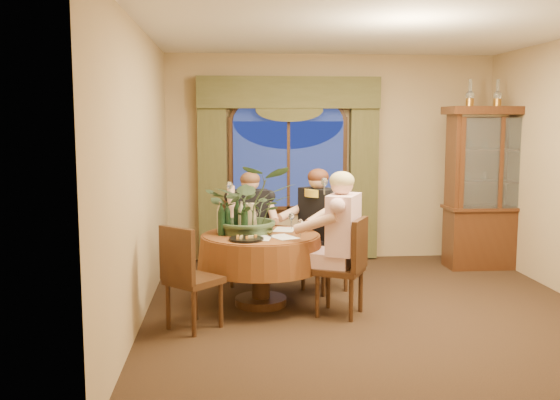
{
  "coord_description": "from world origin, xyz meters",
  "views": [
    {
      "loc": [
        -1.42,
        -6.0,
        1.9
      ],
      "look_at": [
        -0.89,
        0.3,
        1.1
      ],
      "focal_mm": 40.0,
      "sensor_mm": 36.0,
      "label": 1
    }
  ],
  "objects": [
    {
      "name": "person_scarf",
      "position": [
        -0.41,
        0.8,
        0.69
      ],
      "size": [
        0.66,
        0.67,
        1.39
      ],
      "primitive_type": null,
      "rotation": [
        0.0,
        0.0,
        -4.07
      ],
      "color": "black",
      "rests_on": "floor"
    },
    {
      "name": "person_back",
      "position": [
        -1.17,
        1.1,
        0.67
      ],
      "size": [
        0.52,
        0.48,
        1.33
      ],
      "primitive_type": null,
      "rotation": [
        0.0,
        0.0,
        -3.04
      ],
      "color": "black",
      "rests_on": "floor"
    },
    {
      "name": "tasting_paper_1",
      "position": [
        -0.83,
        0.52,
        0.75
      ],
      "size": [
        0.28,
        0.34,
        0.0
      ],
      "primitive_type": "cube",
      "rotation": [
        0.0,
        0.0,
        -0.26
      ],
      "color": "white",
      "rests_on": "dining_table"
    },
    {
      "name": "chair_right",
      "position": [
        -0.34,
        -0.1,
        0.48
      ],
      "size": [
        0.57,
        0.57,
        0.96
      ],
      "primitive_type": "cube",
      "rotation": [
        0.0,
        0.0,
        1.09
      ],
      "color": "black",
      "rests_on": "floor"
    },
    {
      "name": "wine_glass_person_back",
      "position": [
        -1.13,
        0.72,
        0.84
      ],
      "size": [
        0.07,
        0.07,
        0.18
      ],
      "primitive_type": null,
      "color": "silver",
      "rests_on": "dining_table"
    },
    {
      "name": "olive_bowl",
      "position": [
        -1.04,
        0.29,
        0.77
      ],
      "size": [
        0.14,
        0.14,
        0.04
      ],
      "primitive_type": "imported",
      "color": "#4A562D",
      "rests_on": "dining_table"
    },
    {
      "name": "oil_lamp_left",
      "position": [
        1.64,
        1.75,
        2.26
      ],
      "size": [
        0.11,
        0.11,
        0.34
      ],
      "primitive_type": null,
      "color": "#A5722D",
      "rests_on": "china_cabinet"
    },
    {
      "name": "wine_bottle_2",
      "position": [
        -1.26,
        0.21,
        0.92
      ],
      "size": [
        0.07,
        0.07,
        0.33
      ],
      "primitive_type": "cylinder",
      "color": "black",
      "rests_on": "dining_table"
    },
    {
      "name": "swag_valance",
      "position": [
        -0.6,
        2.35,
        2.28
      ],
      "size": [
        2.45,
        0.16,
        0.42
      ],
      "primitive_type": null,
      "color": "#42411F",
      "rests_on": "wall_back"
    },
    {
      "name": "chair_back_right",
      "position": [
        -0.35,
        0.79,
        0.48
      ],
      "size": [
        0.58,
        0.58,
        0.96
      ],
      "primitive_type": "cube",
      "rotation": [
        0.0,
        0.0,
        -4.13
      ],
      "color": "black",
      "rests_on": "floor"
    },
    {
      "name": "floor",
      "position": [
        0.0,
        0.0,
        0.0
      ],
      "size": [
        5.0,
        5.0,
        0.0
      ],
      "primitive_type": "plane",
      "color": "black",
      "rests_on": "ground"
    },
    {
      "name": "stoneware_vase",
      "position": [
        -1.2,
        0.45,
        0.9
      ],
      "size": [
        0.16,
        0.16,
        0.3
      ],
      "primitive_type": null,
      "color": "tan",
      "rests_on": "dining_table"
    },
    {
      "name": "ceiling",
      "position": [
        0.0,
        0.0,
        2.8
      ],
      "size": [
        5.0,
        5.0,
        0.0
      ],
      "primitive_type": "plane",
      "rotation": [
        3.14,
        0.0,
        0.0
      ],
      "color": "white",
      "rests_on": "wall_back"
    },
    {
      "name": "chair_back",
      "position": [
        -1.25,
        1.22,
        0.48
      ],
      "size": [
        0.49,
        0.49,
        0.96
      ],
      "primitive_type": "cube",
      "rotation": [
        0.0,
        0.0,
        -2.97
      ],
      "color": "black",
      "rests_on": "floor"
    },
    {
      "name": "drapery_left",
      "position": [
        -1.63,
        2.38,
        1.18
      ],
      "size": [
        0.38,
        0.14,
        2.32
      ],
      "primitive_type": "cube",
      "color": "#42411F",
      "rests_on": "floor"
    },
    {
      "name": "wall_back",
      "position": [
        0.0,
        2.5,
        1.4
      ],
      "size": [
        4.5,
        0.0,
        4.5
      ],
      "primitive_type": "plane",
      "rotation": [
        1.57,
        0.0,
        0.0
      ],
      "color": "tan",
      "rests_on": "ground"
    },
    {
      "name": "centerpiece_plant",
      "position": [
        -1.19,
        0.42,
        1.35
      ],
      "size": [
        0.92,
        1.03,
        0.8
      ],
      "primitive_type": "imported",
      "color": "#384E30",
      "rests_on": "dining_table"
    },
    {
      "name": "wine_bottle_1",
      "position": [
        -1.33,
        0.47,
        0.92
      ],
      "size": [
        0.07,
        0.07,
        0.33
      ],
      "primitive_type": "cylinder",
      "color": "black",
      "rests_on": "dining_table"
    },
    {
      "name": "tasting_paper_2",
      "position": [
        -1.11,
        0.05,
        0.75
      ],
      "size": [
        0.26,
        0.33,
        0.0
      ],
      "primitive_type": "cube",
      "rotation": [
        0.0,
        0.0,
        -0.18
      ],
      "color": "white",
      "rests_on": "dining_table"
    },
    {
      "name": "arched_transom",
      "position": [
        -0.6,
        2.43,
        2.08
      ],
      "size": [
        1.6,
        0.06,
        0.44
      ],
      "primitive_type": null,
      "color": "navy",
      "rests_on": "wall_back"
    },
    {
      "name": "cheese_platter",
      "position": [
        -1.25,
        -0.04,
        0.76
      ],
      "size": [
        0.34,
        0.34,
        0.02
      ],
      "primitive_type": "cylinder",
      "color": "black",
      "rests_on": "dining_table"
    },
    {
      "name": "oil_lamp_right",
      "position": [
        2.36,
        1.75,
        2.26
      ],
      "size": [
        0.11,
        0.11,
        0.34
      ],
      "primitive_type": null,
      "color": "#A5722D",
      "rests_on": "china_cabinet"
    },
    {
      "name": "window",
      "position": [
        -0.6,
        2.43,
        1.3
      ],
      "size": [
        1.62,
        0.1,
        1.32
      ],
      "primitive_type": null,
      "color": "navy",
      "rests_on": "wall_back"
    },
    {
      "name": "china_cabinet",
      "position": [
        2.0,
        1.75,
        1.04
      ],
      "size": [
        1.29,
        0.51,
        2.09
      ],
      "primitive_type": "cube",
      "color": "#371B0D",
      "rests_on": "floor"
    },
    {
      "name": "wine_bottle_5",
      "position": [
        -1.29,
        0.38,
        0.92
      ],
      "size": [
        0.07,
        0.07,
        0.33
      ],
      "primitive_type": "cylinder",
      "color": "tan",
      "rests_on": "dining_table"
    },
    {
      "name": "wine_bottle_0",
      "position": [
        -1.43,
        0.31,
        0.92
      ],
      "size": [
        0.07,
        0.07,
        0.33
      ],
      "primitive_type": "cylinder",
      "color": "black",
      "rests_on": "dining_table"
    },
    {
      "name": "wine_bottle_3",
      "position": [
        -1.49,
        0.25,
        0.92
      ],
      "size": [
        0.07,
        0.07,
        0.33
      ],
      "primitive_type": "cylinder",
      "color": "black",
      "rests_on": "dining_table"
    },
    {
      "name": "tasting_paper_0",
      "position": [
        -0.88,
        0.09,
        0.75
      ],
      "size": [
        0.32,
        0.36,
        0.0
      ],
      "primitive_type": "cube",
      "rotation": [
        0.0,
        0.0,
        0.47
      ],
      "color": "white",
      "rests_on": "dining_table"
    },
    {
      "name": "drapery_right",
      "position": [
        0.43,
        2.38,
        1.18
      ],
      "size": [
        0.38,
        0.14,
        2.32
      ],
      "primitive_type": "cube",
      "color": "#42411F",
      "rests_on": "floor"
    },
    {
      "name": "dining_table",
      "position": [
        -1.09,
        0.3,
        0.38
      ],
      "size": [
        1.35,
        1.35,
        0.75
      ],
      "primitive_type": "cylinder",
      "rotation": [
        0.0,
        0.0,
        -0.04
      ],
      "color": "maroon",
      "rests_on": "floor"
    },
    {
      "name": "chair_front_left",
      "position": [
        -1.74,
        -0.38,
        0.48
      ],
      "size": [
        0.59,
        0.59,
        0.96
      ],
      "primitive_type": "cube",
      "rotation": [
        0.0,
        0.0,
        -0.76
      ],
      "color": "black",
      "rests_on": "floor"
    },
    {
      "name": "oil_lamp_center",
      "position": [
        2.0,
        1.75,
        2.26
      ],
      "size": [
        0.11,
        0.11,
        0.34
      ],
      "primitive_type": null,
      "color": "#A5722D",
      "rests_on": "china_cabinet"
    },
    {
      "name": "person_pink",
      "position": [
        -0.3,
        -0.07,
        0.71
      ],
      "size": [
        0.64,
        0.66,
        1.42
      ],
      "primitive_type": null,
      "rotation": [
        0.0,
        0.0,
        1.14
      ],
      "color": "beige",
      "rests_on": "floor"
    },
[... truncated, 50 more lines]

